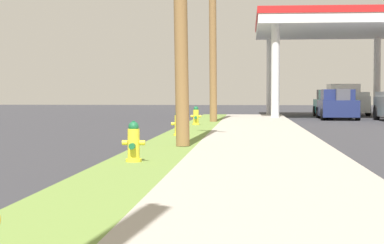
{
  "coord_description": "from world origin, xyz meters",
  "views": [
    {
      "loc": [
        2.64,
        -0.64,
        1.36
      ],
      "look_at": [
        1.32,
        15.41,
        0.69
      ],
      "focal_mm": 64.08,
      "sensor_mm": 36.0,
      "label": 1
    }
  ],
  "objects_px": {
    "fire_hydrant_second": "(134,144)",
    "car_navy_by_near_pump": "(337,106)",
    "truck_white_at_forecourt": "(346,101)",
    "utility_pole_background": "(213,3)",
    "car_teal_by_far_pump": "(334,105)",
    "fire_hydrant_fourth": "(196,117)",
    "fire_hydrant_third": "(178,125)"
  },
  "relations": [
    {
      "from": "car_navy_by_near_pump",
      "to": "truck_white_at_forecourt",
      "type": "bearing_deg",
      "value": 78.82
    },
    {
      "from": "fire_hydrant_fourth",
      "to": "utility_pole_background",
      "type": "distance_m",
      "value": 5.89
    },
    {
      "from": "utility_pole_background",
      "to": "car_teal_by_far_pump",
      "type": "distance_m",
      "value": 12.75
    },
    {
      "from": "fire_hydrant_second",
      "to": "utility_pole_background",
      "type": "height_order",
      "value": "utility_pole_background"
    },
    {
      "from": "fire_hydrant_second",
      "to": "truck_white_at_forecourt",
      "type": "xyz_separation_m",
      "value": [
        8.21,
        31.76,
        0.47
      ]
    },
    {
      "from": "fire_hydrant_second",
      "to": "car_teal_by_far_pump",
      "type": "distance_m",
      "value": 28.7
    },
    {
      "from": "fire_hydrant_fourth",
      "to": "car_teal_by_far_pump",
      "type": "distance_m",
      "value": 14.95
    },
    {
      "from": "utility_pole_background",
      "to": "truck_white_at_forecourt",
      "type": "xyz_separation_m",
      "value": [
        7.72,
        13.86,
        -4.41
      ]
    },
    {
      "from": "car_teal_by_far_pump",
      "to": "utility_pole_background",
      "type": "bearing_deg",
      "value": -123.36
    },
    {
      "from": "fire_hydrant_second",
      "to": "truck_white_at_forecourt",
      "type": "distance_m",
      "value": 32.8
    },
    {
      "from": "fire_hydrant_second",
      "to": "utility_pole_background",
      "type": "relative_size",
      "value": 0.07
    },
    {
      "from": "truck_white_at_forecourt",
      "to": "car_teal_by_far_pump",
      "type": "bearing_deg",
      "value": -106.72
    },
    {
      "from": "fire_hydrant_fourth",
      "to": "truck_white_at_forecourt",
      "type": "height_order",
      "value": "truck_white_at_forecourt"
    },
    {
      "from": "fire_hydrant_third",
      "to": "car_navy_by_near_pump",
      "type": "xyz_separation_m",
      "value": [
        6.73,
        16.56,
        0.28
      ]
    },
    {
      "from": "fire_hydrant_fourth",
      "to": "truck_white_at_forecourt",
      "type": "relative_size",
      "value": 0.14
    },
    {
      "from": "fire_hydrant_fourth",
      "to": "fire_hydrant_third",
      "type": "bearing_deg",
      "value": -89.95
    },
    {
      "from": "fire_hydrant_second",
      "to": "car_navy_by_near_pump",
      "type": "xyz_separation_m",
      "value": [
        6.75,
        24.32,
        0.28
      ]
    },
    {
      "from": "utility_pole_background",
      "to": "car_navy_by_near_pump",
      "type": "xyz_separation_m",
      "value": [
        6.25,
        6.43,
        -4.61
      ]
    },
    {
      "from": "utility_pole_background",
      "to": "car_navy_by_near_pump",
      "type": "distance_m",
      "value": 10.08
    },
    {
      "from": "fire_hydrant_second",
      "to": "truck_white_at_forecourt",
      "type": "relative_size",
      "value": 0.14
    },
    {
      "from": "fire_hydrant_fourth",
      "to": "truck_white_at_forecourt",
      "type": "xyz_separation_m",
      "value": [
        8.2,
        17.13,
        0.47
      ]
    },
    {
      "from": "car_teal_by_far_pump",
      "to": "fire_hydrant_third",
      "type": "bearing_deg",
      "value": -109.27
    },
    {
      "from": "fire_hydrant_fourth",
      "to": "truck_white_at_forecourt",
      "type": "distance_m",
      "value": 19.0
    },
    {
      "from": "fire_hydrant_second",
      "to": "car_teal_by_far_pump",
      "type": "height_order",
      "value": "car_teal_by_far_pump"
    },
    {
      "from": "fire_hydrant_second",
      "to": "fire_hydrant_third",
      "type": "relative_size",
      "value": 1.0
    },
    {
      "from": "fire_hydrant_second",
      "to": "car_navy_by_near_pump",
      "type": "height_order",
      "value": "car_navy_by_near_pump"
    },
    {
      "from": "fire_hydrant_second",
      "to": "truck_white_at_forecourt",
      "type": "height_order",
      "value": "truck_white_at_forecourt"
    },
    {
      "from": "fire_hydrant_third",
      "to": "car_navy_by_near_pump",
      "type": "distance_m",
      "value": 17.87
    },
    {
      "from": "fire_hydrant_second",
      "to": "car_teal_by_far_pump",
      "type": "relative_size",
      "value": 0.16
    },
    {
      "from": "truck_white_at_forecourt",
      "to": "fire_hydrant_fourth",
      "type": "bearing_deg",
      "value": -115.58
    },
    {
      "from": "car_navy_by_near_pump",
      "to": "fire_hydrant_fourth",
      "type": "bearing_deg",
      "value": -124.77
    },
    {
      "from": "fire_hydrant_fourth",
      "to": "utility_pole_background",
      "type": "relative_size",
      "value": 0.07
    }
  ]
}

